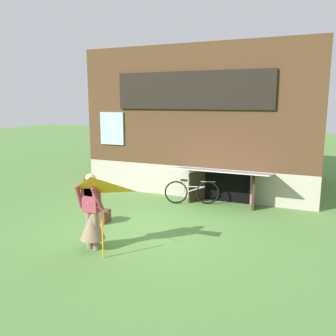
% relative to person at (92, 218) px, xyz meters
% --- Properties ---
extents(ground_plane, '(60.00, 60.00, 0.00)m').
position_rel_person_xyz_m(ground_plane, '(0.50, 1.62, -0.68)').
color(ground_plane, '#56843D').
extents(log_house, '(7.64, 6.21, 4.77)m').
position_rel_person_xyz_m(log_house, '(0.50, 7.16, 1.71)').
color(log_house, '#ADA393').
rests_on(log_house, ground_plane).
extents(person, '(0.61, 0.52, 1.61)m').
position_rel_person_xyz_m(person, '(0.00, 0.00, 0.00)').
color(person, '#7F6B51').
rests_on(person, ground_plane).
extents(kite, '(1.12, 1.21, 1.52)m').
position_rel_person_xyz_m(kite, '(0.44, -0.60, 0.58)').
color(kite, orange).
rests_on(kite, ground_plane).
extents(bicycle_silver, '(1.56, 0.60, 0.75)m').
position_rel_person_xyz_m(bicycle_silver, '(0.77, 3.97, -0.31)').
color(bicycle_silver, black).
rests_on(bicycle_silver, ground_plane).
extents(wooden_crate, '(0.37, 0.32, 0.33)m').
position_rel_person_xyz_m(wooden_crate, '(-0.78, 1.48, -0.51)').
color(wooden_crate, brown).
rests_on(wooden_crate, ground_plane).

